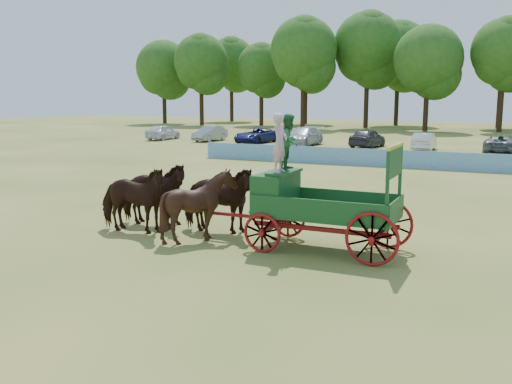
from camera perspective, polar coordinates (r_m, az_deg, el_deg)
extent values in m
plane|color=tan|center=(17.38, 6.05, -4.51)|extent=(160.00, 160.00, 0.00)
imported|color=#32190D|center=(18.04, -12.28, -0.73)|extent=(2.60, 1.38, 2.11)
imported|color=#32190D|center=(18.92, -10.27, -0.19)|extent=(2.65, 1.54, 2.11)
imported|color=#32190D|center=(16.72, -5.70, -1.36)|extent=(2.20, 2.03, 2.11)
imported|color=#32190D|center=(17.66, -3.89, -0.75)|extent=(2.61, 1.42, 2.11)
cube|color=maroon|center=(16.32, 1.99, -3.23)|extent=(0.12, 2.00, 0.12)
cube|color=maroon|center=(15.44, 12.33, -4.20)|extent=(0.12, 2.00, 0.12)
cube|color=maroon|center=(15.28, 6.39, -3.72)|extent=(3.80, 0.10, 0.12)
cube|color=maroon|center=(16.30, 7.62, -2.90)|extent=(3.80, 0.10, 0.12)
cube|color=maroon|center=(16.65, -0.86, -2.44)|extent=(2.80, 0.09, 0.09)
cube|color=#194C21|center=(15.73, 7.05, -2.30)|extent=(3.80, 1.80, 0.10)
cube|color=#194C21|center=(14.85, 6.02, -1.81)|extent=(3.80, 0.06, 0.55)
cube|color=#194C21|center=(16.50, 8.01, -0.70)|extent=(3.80, 0.06, 0.55)
cube|color=#194C21|center=(15.21, 13.82, -1.76)|extent=(0.06, 1.80, 0.55)
cube|color=#194C21|center=(16.14, 2.01, 0.06)|extent=(0.85, 1.70, 1.05)
cube|color=#194C21|center=(15.96, 2.85, 2.02)|extent=(0.55, 1.50, 0.08)
cube|color=#194C21|center=(16.32, 0.78, -0.54)|extent=(0.10, 1.60, 0.65)
cube|color=#194C21|center=(16.31, 1.36, -1.62)|extent=(0.55, 1.60, 0.06)
cube|color=#194C21|center=(14.34, 12.99, 0.23)|extent=(0.08, 0.08, 1.80)
cube|color=#194C21|center=(15.89, 14.20, 1.08)|extent=(0.08, 0.08, 1.80)
cube|color=#194C21|center=(15.04, 13.71, 2.93)|extent=(0.07, 1.75, 0.75)
cube|color=gold|center=(15.00, 13.77, 4.45)|extent=(0.08, 1.80, 0.09)
cube|color=gold|center=(15.05, 13.56, 2.94)|extent=(0.02, 1.30, 0.12)
torus|color=maroon|center=(15.49, 0.62, -4.12)|extent=(1.09, 0.09, 1.09)
torus|color=maroon|center=(17.19, 3.23, -2.75)|extent=(1.09, 0.09, 1.09)
torus|color=maroon|center=(14.51, 11.52, -4.65)|extent=(1.39, 0.09, 1.39)
torus|color=maroon|center=(16.32, 13.08, -3.12)|extent=(1.39, 0.09, 1.39)
imported|color=#D9A6B4|center=(15.55, 2.39, 4.95)|extent=(0.38, 0.59, 1.61)
imported|color=#266531|center=(16.19, 3.35, 5.05)|extent=(0.59, 0.76, 1.57)
cube|color=#226BB9|center=(34.77, 14.18, 3.23)|extent=(26.00, 0.08, 1.05)
imported|color=silver|center=(56.02, -9.29, 5.94)|extent=(1.81, 4.31, 1.46)
imported|color=gray|center=(53.66, -4.63, 5.84)|extent=(1.70, 4.27, 1.38)
imported|color=navy|center=(51.38, 0.00, 5.69)|extent=(2.83, 5.14, 1.36)
imported|color=silver|center=(48.78, 4.68, 5.56)|extent=(2.49, 5.47, 1.55)
imported|color=#333338|center=(47.64, 11.08, 5.32)|extent=(2.33, 4.76, 1.56)
imported|color=silver|center=(46.07, 16.47, 4.84)|extent=(1.53, 4.18, 1.37)
imported|color=slate|center=(46.25, 23.27, 4.48)|extent=(2.33, 4.98, 1.38)
cylinder|color=#382314|center=(88.48, -9.14, 8.26)|extent=(0.60, 0.60, 4.53)
sphere|color=#1F5215|center=(88.55, -9.24, 12.19)|extent=(8.16, 8.16, 8.16)
cylinder|color=#382314|center=(82.62, -5.46, 8.37)|extent=(0.60, 0.60, 4.88)
sphere|color=#1F5215|center=(82.73, -5.53, 12.91)|extent=(7.63, 7.63, 7.63)
cylinder|color=#382314|center=(81.78, 0.54, 8.23)|extent=(0.60, 0.60, 4.39)
sphere|color=#1F5215|center=(81.85, 0.55, 12.36)|extent=(6.91, 6.91, 6.91)
cylinder|color=#382314|center=(73.60, 4.70, 8.41)|extent=(0.60, 0.60, 5.35)
sphere|color=#1F5215|center=(73.80, 4.78, 13.99)|extent=(8.36, 8.36, 8.36)
cylinder|color=#382314|center=(76.57, 10.95, 8.44)|extent=(0.60, 0.60, 5.68)
sphere|color=#1F5215|center=(76.81, 11.14, 14.13)|extent=(8.88, 8.88, 8.88)
cylinder|color=#382314|center=(71.05, 16.61, 7.69)|extent=(0.60, 0.60, 4.58)
sphere|color=#1F5215|center=(71.15, 16.85, 12.64)|extent=(7.98, 7.98, 7.98)
cylinder|color=#382314|center=(72.27, 23.23, 7.52)|extent=(0.60, 0.60, 5.02)
sphere|color=#1F5215|center=(72.42, 23.60, 12.85)|extent=(7.42, 7.42, 7.42)
cylinder|color=#382314|center=(94.56, -2.45, 8.67)|extent=(0.60, 0.60, 5.22)
sphere|color=#1F5215|center=(94.69, -2.48, 12.90)|extent=(7.89, 7.89, 7.89)
cylinder|color=#382314|center=(85.99, 4.95, 8.51)|extent=(0.60, 0.60, 5.12)
sphere|color=#1F5215|center=(86.13, 5.02, 13.08)|extent=(8.05, 8.05, 8.05)
cylinder|color=#382314|center=(83.88, 13.86, 8.36)|extent=(0.60, 0.60, 5.46)
sphere|color=#1F5215|center=(84.07, 14.07, 13.35)|extent=(9.00, 9.00, 9.00)
cylinder|color=#382314|center=(80.26, 23.14, 7.79)|extent=(0.60, 0.60, 5.38)
sphere|color=#1F5215|center=(80.45, 23.49, 12.93)|extent=(7.92, 7.92, 7.92)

